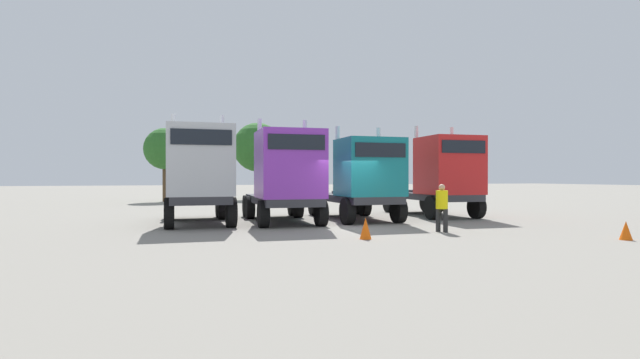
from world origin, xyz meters
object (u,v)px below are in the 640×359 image
semi_truck_silver (199,173)px  semi_truck_teal (363,179)px  semi_truck_red (442,176)px  traffic_cone_mid (366,228)px  semi_truck_purple (286,176)px  visitor_in_hivis (442,204)px  traffic_cone_near (626,230)px

semi_truck_silver → semi_truck_teal: semi_truck_silver is taller
semi_truck_red → traffic_cone_mid: size_ratio=9.33×
semi_truck_purple → semi_truck_teal: bearing=95.4°
semi_truck_purple → traffic_cone_mid: 5.62m
semi_truck_teal → visitor_in_hivis: bearing=13.5°
semi_truck_purple → traffic_cone_mid: semi_truck_purple is taller
traffic_cone_near → traffic_cone_mid: 7.72m
semi_truck_red → traffic_cone_mid: (-6.61, -6.19, -1.61)m
semi_truck_teal → visitor_in_hivis: size_ratio=3.74×
semi_truck_silver → semi_truck_red: (11.05, 0.34, -0.08)m
semi_truck_red → visitor_in_hivis: 6.36m
semi_truck_silver → semi_truck_teal: 6.72m
semi_truck_teal → traffic_cone_near: (5.02, -8.00, -1.50)m
semi_truck_red → traffic_cone_mid: bearing=-44.1°
visitor_in_hivis → traffic_cone_near: bearing=-67.6°
semi_truck_silver → visitor_in_hivis: (7.66, -4.94, -1.08)m
semi_truck_silver → visitor_in_hivis: semi_truck_silver is taller
traffic_cone_near → semi_truck_red: bearing=94.3°
semi_truck_silver → semi_truck_purple: semi_truck_silver is taller
semi_truck_red → visitor_in_hivis: semi_truck_red is taller
traffic_cone_mid → semi_truck_teal: bearing=67.4°
traffic_cone_near → semi_truck_purple: bearing=136.9°
semi_truck_teal → semi_truck_red: 4.42m
visitor_in_hivis → semi_truck_red: bearing=30.3°
traffic_cone_near → semi_truck_teal: bearing=122.1°
semi_truck_purple → visitor_in_hivis: semi_truck_purple is taller
visitor_in_hivis → traffic_cone_near: size_ratio=2.89×
traffic_cone_mid → visitor_in_hivis: bearing=15.7°
semi_truck_purple → semi_truck_teal: semi_truck_purple is taller
semi_truck_silver → semi_truck_teal: (6.70, -0.43, -0.24)m
visitor_in_hivis → traffic_cone_near: 5.39m
semi_truck_red → traffic_cone_near: 8.95m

